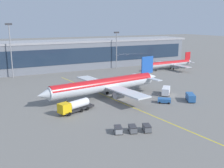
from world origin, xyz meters
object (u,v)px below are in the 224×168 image
at_px(crew_van, 190,97).
at_px(fuel_tanker, 74,106).
at_px(baggage_cart_2, 147,128).
at_px(pushback_tug, 164,100).
at_px(commuter_jet_far, 170,64).
at_px(main_airliner, 105,85).
at_px(lavatory_truck, 166,91).
at_px(baggage_cart_1, 133,129).
at_px(baggage_cart_0, 118,130).

bearing_deg(crew_van, fuel_tanker, 169.73).
bearing_deg(baggage_cart_2, crew_van, 27.38).
bearing_deg(pushback_tug, commuter_jet_far, 48.91).
bearing_deg(main_airliner, crew_van, -37.73).
bearing_deg(lavatory_truck, main_airliner, 159.24).
xyz_separation_m(fuel_tanker, baggage_cart_1, (6.96, -18.16, -0.96)).
height_order(main_airliner, baggage_cart_0, main_airliner).
bearing_deg(baggage_cart_1, baggage_cart_2, -19.10).
distance_m(lavatory_truck, commuter_jet_far, 49.71).
relative_size(baggage_cart_0, baggage_cart_1, 1.00).
relative_size(lavatory_truck, baggage_cart_1, 1.92).
relative_size(pushback_tug, lavatory_truck, 0.76).
relative_size(lavatory_truck, baggage_cart_0, 1.92).
xyz_separation_m(fuel_tanker, pushback_tug, (26.70, -4.19, -0.90)).
bearing_deg(main_airliner, baggage_cart_1, -103.99).
distance_m(baggage_cart_0, baggage_cart_1, 3.20).
height_order(lavatory_truck, crew_van, lavatory_truck).
relative_size(fuel_tanker, lavatory_truck, 1.90).
distance_m(main_airliner, baggage_cart_0, 28.95).
distance_m(fuel_tanker, crew_van, 35.43).
distance_m(lavatory_truck, baggage_cart_0, 35.01).
relative_size(baggage_cart_1, baggage_cart_2, 1.00).
relative_size(crew_van, baggage_cart_0, 1.78).
height_order(main_airliner, fuel_tanker, main_airliner).
xyz_separation_m(main_airliner, baggage_cart_2, (-3.96, -29.08, -3.17)).
distance_m(pushback_tug, baggage_cart_0, 26.17).
height_order(baggage_cart_2, commuter_jet_far, commuter_jet_far).
distance_m(baggage_cart_0, commuter_jet_far, 84.07).
xyz_separation_m(main_airliner, baggage_cart_1, (-6.98, -28.03, -3.17)).
xyz_separation_m(fuel_tanker, crew_van, (34.86, -6.32, -0.43)).
bearing_deg(baggage_cart_2, main_airliner, 82.25).
bearing_deg(pushback_tug, baggage_cart_0, -150.43).
xyz_separation_m(fuel_tanker, baggage_cart_2, (9.98, -19.20, -0.96)).
bearing_deg(fuel_tanker, lavatory_truck, 4.77).
xyz_separation_m(pushback_tug, commuter_jet_far, (38.71, 44.39, 2.10)).
xyz_separation_m(baggage_cart_0, commuter_jet_far, (61.48, 57.30, 2.16)).
bearing_deg(baggage_cart_0, baggage_cart_2, -19.10).
height_order(lavatory_truck, commuter_jet_far, commuter_jet_far).
distance_m(fuel_tanker, baggage_cart_1, 19.47).
xyz_separation_m(baggage_cart_1, baggage_cart_2, (3.02, -1.05, 0.00)).
distance_m(pushback_tug, commuter_jet_far, 58.94).
xyz_separation_m(fuel_tanker, lavatory_truck, (32.76, 2.73, -0.32)).
bearing_deg(commuter_jet_far, main_airliner, -149.50).
relative_size(fuel_tanker, baggage_cart_0, 3.66).
height_order(crew_van, baggage_cart_1, crew_van).
xyz_separation_m(main_airliner, commuter_jet_far, (51.48, 30.32, -1.01)).
distance_m(crew_van, baggage_cart_2, 28.03).
bearing_deg(commuter_jet_far, crew_van, -123.30).
bearing_deg(baggage_cart_1, pushback_tug, 35.27).
bearing_deg(baggage_cart_1, baggage_cart_0, 160.90).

